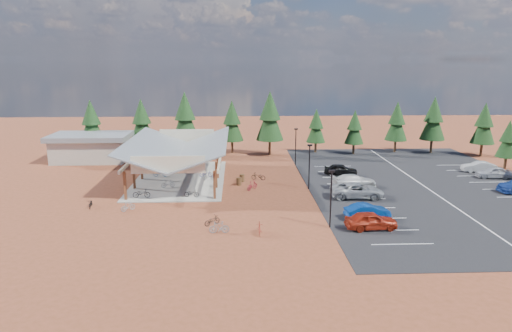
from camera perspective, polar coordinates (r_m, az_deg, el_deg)
name	(u,v)px	position (r m, az deg, el deg)	size (l,w,h in m)	color
ground	(265,195)	(49.35, 1.19, -3.63)	(140.00, 140.00, 0.00)	brown
asphalt_lot	(423,185)	(56.38, 20.13, -2.28)	(27.00, 44.00, 0.04)	black
concrete_pad	(180,179)	(56.42, -9.45, -1.60)	(10.60, 18.60, 0.10)	gray
bike_pavilion	(179,149)	(55.59, -9.59, 2.17)	(11.65, 19.40, 4.97)	#5D2B1A
outbuilding	(91,147)	(69.54, -19.94, 2.25)	(11.00, 7.00, 3.90)	#ADA593
lamp_post_0	(331,195)	(39.64, 9.36, -3.55)	(0.50, 0.25, 5.14)	black
lamp_post_1	(309,164)	(51.05, 6.68, 0.31)	(0.50, 0.25, 5.14)	black
lamp_post_2	(296,144)	(62.69, 4.99, 2.75)	(0.50, 0.25, 5.14)	black
trash_bin_0	(239,181)	(53.03, -2.15, -1.93)	(0.60, 0.60, 0.90)	#483019
trash_bin_1	(242,178)	(54.50, -1.76, -1.51)	(0.60, 0.60, 0.90)	#483019
pine_0	(91,122)	(73.09, -19.90, 5.25)	(3.63, 3.63, 8.46)	#382314
pine_1	(142,121)	(71.60, -14.11, 5.52)	(3.67, 3.67, 8.54)	#382314
pine_2	(185,116)	(70.21, -8.86, 6.15)	(4.12, 4.12, 9.59)	#382314
pine_3	(232,121)	(70.53, -3.03, 5.62)	(3.52, 3.52, 8.20)	#382314
pine_4	(270,116)	(68.91, 1.74, 6.23)	(4.17, 4.17, 9.71)	#382314
pine_5	(316,126)	(71.57, 7.53, 4.98)	(2.95, 2.95, 6.87)	#382314
pine_6	(355,127)	(71.44, 12.21, 4.75)	(2.92, 2.92, 6.81)	#382314
pine_7	(397,121)	(74.47, 17.19, 5.34)	(3.42, 3.42, 7.96)	#382314
pine_8	(434,119)	(75.68, 21.31, 5.53)	(3.77, 3.77, 8.78)	#382314
pine_12	(508,139)	(68.92, 29.00, 2.94)	(2.81, 2.81, 6.54)	#382314
pine_13	(484,124)	(76.21, 26.62, 4.76)	(3.47, 3.47, 8.09)	#382314
bike_0	(141,193)	(49.37, -14.13, -3.34)	(0.63, 1.80, 0.94)	black
bike_1	(168,183)	(52.66, -10.94, -2.16)	(0.43, 1.52, 0.92)	#969A9F
bike_2	(160,173)	(57.67, -11.88, -0.88)	(0.58, 1.67, 0.88)	#245699
bike_3	(177,166)	(60.64, -9.81, -0.01)	(0.50, 1.78, 1.07)	#9E3017
bike_4	(192,193)	(48.59, -8.06, -3.39)	(0.56, 1.60, 0.84)	black
bike_5	(209,176)	(55.29, -5.94, -1.19)	(0.48, 1.69, 1.02)	#9FA0A6
bike_6	(206,173)	(56.69, -6.27, -0.93)	(0.56, 1.59, 0.84)	navy
bike_7	(199,160)	(63.66, -7.19, 0.70)	(0.50, 1.75, 1.05)	maroon
bike_8	(91,204)	(47.91, -19.96, -4.43)	(0.57, 1.62, 0.85)	black
bike_9	(128,206)	(45.82, -15.70, -4.88)	(0.42, 1.50, 0.90)	gray
bike_11	(259,228)	(38.43, 0.43, -7.77)	(0.50, 1.77, 1.06)	maroon
bike_12	(212,220)	(40.68, -5.51, -6.78)	(0.56, 1.61, 0.85)	black
bike_13	(219,227)	(38.77, -4.63, -7.65)	(0.48, 1.70, 1.02)	gray
bike_15	(252,185)	(51.07, -0.47, -2.41)	(0.51, 1.80, 1.08)	maroon
bike_16	(258,176)	(55.29, 0.30, -1.29)	(0.60, 1.71, 0.90)	black
car_0	(371,220)	(40.60, 14.19, -6.61)	(1.79, 4.45, 1.52)	#A02511
car_1	(367,211)	(43.18, 13.75, -5.50)	(1.44, 4.14, 1.36)	navy
car_2	(357,190)	(49.21, 12.51, -3.00)	(2.58, 5.60, 1.56)	gray
car_3	(354,181)	(53.03, 12.14, -1.84)	(2.11, 5.18, 1.50)	#B4B4B4
car_4	(341,170)	(58.33, 10.54, -0.45)	(1.67, 4.14, 1.41)	black
car_8	(493,172)	(63.14, 27.54, -0.71)	(1.66, 4.13, 1.41)	#A4A5AD
car_9	(479,167)	(65.65, 26.08, -0.09)	(1.45, 4.15, 1.37)	#BEBEBE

